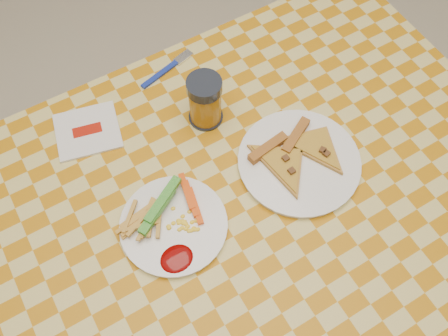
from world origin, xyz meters
The scene contains 9 objects.
ground centered at (0.00, 0.00, 0.00)m, with size 8.00×8.00×0.00m, color beige.
table centered at (0.00, 0.00, 0.68)m, with size 1.28×0.88×0.76m.
plate_left centered at (-0.14, 0.01, 0.76)m, with size 0.21×0.21×0.01m, color white.
plate_right centered at (0.16, 0.00, 0.76)m, with size 0.26×0.26×0.01m, color white.
fries_veggies centered at (-0.15, 0.03, 0.78)m, with size 0.20×0.19×0.04m.
pizza_slices centered at (0.16, 0.02, 0.78)m, with size 0.25×0.22×0.02m.
drink_glass centered at (0.04, 0.21, 0.82)m, with size 0.08×0.08×0.13m.
napkin centered at (-0.21, 0.31, 0.76)m, with size 0.17×0.16×0.01m.
fork centered at (0.03, 0.38, 0.76)m, with size 0.16×0.06×0.01m.
Camera 1 is at (-0.25, -0.37, 1.70)m, focal length 40.00 mm.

